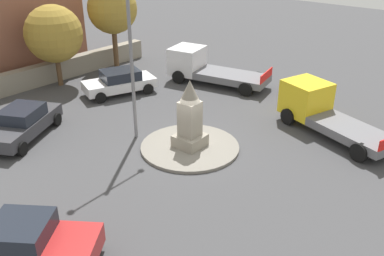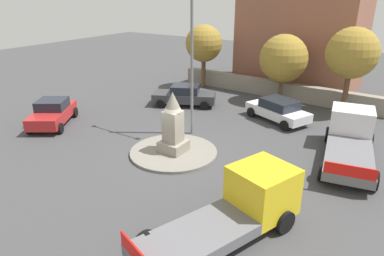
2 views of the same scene
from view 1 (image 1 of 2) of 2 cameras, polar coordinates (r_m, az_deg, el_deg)
name	(u,v)px [view 1 (image 1 of 2)]	position (r m, az deg, el deg)	size (l,w,h in m)	color
ground_plane	(190,148)	(19.64, -0.28, -2.71)	(80.00, 80.00, 0.00)	#424244
traffic_island	(190,147)	(19.61, -0.28, -2.53)	(4.53, 4.53, 0.14)	gray
monument	(190,117)	(18.94, -0.29, 1.41)	(1.25, 1.25, 3.18)	gray
streetlamp	(130,32)	(19.10, -8.34, 12.62)	(3.87, 0.28, 8.42)	slate
car_dark_grey_near_island	(23,123)	(21.83, -21.71, 0.65)	(4.81, 3.53, 1.52)	#38383D
car_white_approaching	(120,81)	(25.98, -9.64, 6.15)	(4.55, 3.29, 1.45)	silver
car_red_far_side	(27,244)	(14.02, -21.16, -14.29)	(3.80, 4.43, 1.59)	#B22323
truck_yellow_passing	(321,110)	(21.97, 16.92, 2.33)	(3.89, 6.39, 2.16)	yellow
truck_white_parked_right	(205,67)	(27.50, 1.75, 8.14)	(3.27, 6.63, 2.11)	silver
stone_boundary_wall	(40,75)	(28.76, -19.72, 6.68)	(16.75, 0.70, 1.27)	gray
tree_mid_cluster	(54,34)	(27.60, -18.01, 11.87)	(3.48, 3.48, 5.01)	brown
tree_far_corner	(112,9)	(29.97, -10.62, 15.37)	(3.32, 3.32, 5.78)	brown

